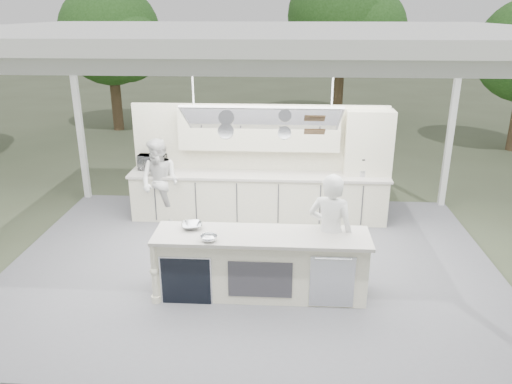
# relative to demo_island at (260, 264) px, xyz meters

# --- Properties ---
(ground) EXTENTS (90.00, 90.00, 0.00)m
(ground) POSITION_rel_demo_island_xyz_m (-0.18, 0.91, -0.60)
(ground) COLOR #485138
(ground) RESTS_ON ground
(stage_deck) EXTENTS (8.00, 6.00, 0.12)m
(stage_deck) POSITION_rel_demo_island_xyz_m (-0.18, 0.91, -0.54)
(stage_deck) COLOR slate
(stage_deck) RESTS_ON ground
(tent) EXTENTS (8.20, 6.20, 3.86)m
(tent) POSITION_rel_demo_island_xyz_m (-0.18, 0.90, 3.11)
(tent) COLOR white
(tent) RESTS_ON ground
(demo_island) EXTENTS (3.10, 0.79, 0.95)m
(demo_island) POSITION_rel_demo_island_xyz_m (0.00, 0.00, 0.00)
(demo_island) COLOR #ECE6C8
(demo_island) RESTS_ON stage_deck
(back_counter) EXTENTS (5.08, 0.72, 0.95)m
(back_counter) POSITION_rel_demo_island_xyz_m (-0.18, 2.81, 0.00)
(back_counter) COLOR #ECE6C8
(back_counter) RESTS_ON stage_deck
(back_wall_unit) EXTENTS (5.05, 0.48, 2.25)m
(back_wall_unit) POSITION_rel_demo_island_xyz_m (0.27, 3.03, 0.98)
(back_wall_unit) COLOR #ECE6C8
(back_wall_unit) RESTS_ON stage_deck
(tree_cluster) EXTENTS (19.55, 9.40, 5.85)m
(tree_cluster) POSITION_rel_demo_island_xyz_m (-0.34, 10.68, 2.69)
(tree_cluster) COLOR #493B24
(tree_cluster) RESTS_ON ground
(head_chef) EXTENTS (0.77, 0.62, 1.82)m
(head_chef) POSITION_rel_demo_island_xyz_m (1.01, 0.21, 0.43)
(head_chef) COLOR white
(head_chef) RESTS_ON stage_deck
(sous_chef) EXTENTS (1.00, 0.89, 1.69)m
(sous_chef) POSITION_rel_demo_island_xyz_m (-2.05, 2.46, 0.37)
(sous_chef) COLOR silver
(sous_chef) RESTS_ON stage_deck
(toaster_oven) EXTENTS (0.56, 0.39, 0.30)m
(toaster_oven) POSITION_rel_demo_island_xyz_m (-2.31, 2.99, 0.63)
(toaster_oven) COLOR #B9BCC1
(toaster_oven) RESTS_ON back_counter
(bowl_large) EXTENTS (0.36, 0.36, 0.07)m
(bowl_large) POSITION_rel_demo_island_xyz_m (-1.01, 0.17, 0.51)
(bowl_large) COLOR silver
(bowl_large) RESTS_ON demo_island
(bowl_small) EXTENTS (0.30, 0.30, 0.07)m
(bowl_small) POSITION_rel_demo_island_xyz_m (-0.70, -0.24, 0.51)
(bowl_small) COLOR silver
(bowl_small) RESTS_ON demo_island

